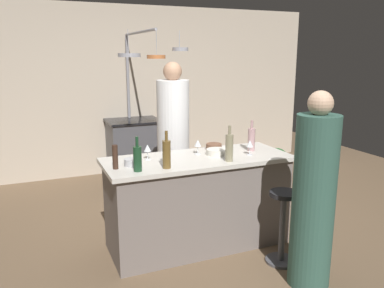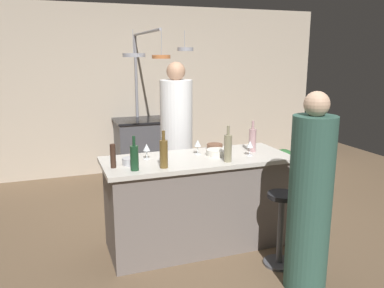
{
  "view_description": "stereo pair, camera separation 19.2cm",
  "coord_description": "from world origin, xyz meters",
  "px_view_note": "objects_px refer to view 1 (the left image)",
  "views": [
    {
      "loc": [
        -1.46,
        -3.33,
        1.87
      ],
      "look_at": [
        0.0,
        0.15,
        1.0
      ],
      "focal_mm": 36.75,
      "sensor_mm": 36.0,
      "label": 1
    },
    {
      "loc": [
        -1.28,
        -3.4,
        1.87
      ],
      "look_at": [
        0.0,
        0.15,
        1.0
      ],
      "focal_mm": 36.75,
      "sensor_mm": 36.0,
      "label": 2
    }
  ],
  "objects_px": {
    "wine_glass_near_right_guest": "(198,144)",
    "mixing_bowl_steel": "(132,162)",
    "stove_range": "(134,148)",
    "wine_bottle_green": "(137,158)",
    "pepper_mill": "(115,157)",
    "mixing_bowl_wooden": "(214,147)",
    "bar_stool_right": "(283,224)",
    "guest_right": "(314,199)",
    "wine_bottle_amber": "(167,154)",
    "potted_plant": "(276,163)",
    "wine_bottle_white": "(229,147)",
    "mixing_bowl_ceramic": "(217,152)",
    "chef": "(173,144)",
    "wine_glass_near_left_guest": "(250,144)",
    "wine_glass_by_chef": "(147,149)",
    "wine_bottle_rose": "(251,139)"
  },
  "relations": [
    {
      "from": "mixing_bowl_ceramic",
      "to": "mixing_bowl_steel",
      "type": "height_order",
      "value": "mixing_bowl_steel"
    },
    {
      "from": "bar_stool_right",
      "to": "wine_bottle_amber",
      "type": "bearing_deg",
      "value": 157.48
    },
    {
      "from": "mixing_bowl_ceramic",
      "to": "pepper_mill",
      "type": "bearing_deg",
      "value": -174.43
    },
    {
      "from": "bar_stool_right",
      "to": "wine_bottle_amber",
      "type": "relative_size",
      "value": 2.07
    },
    {
      "from": "wine_glass_near_left_guest",
      "to": "mixing_bowl_wooden",
      "type": "bearing_deg",
      "value": 125.1
    },
    {
      "from": "wine_bottle_amber",
      "to": "pepper_mill",
      "type": "bearing_deg",
      "value": 160.23
    },
    {
      "from": "mixing_bowl_ceramic",
      "to": "mixing_bowl_wooden",
      "type": "bearing_deg",
      "value": 72.33
    },
    {
      "from": "wine_glass_by_chef",
      "to": "mixing_bowl_steel",
      "type": "distance_m",
      "value": 0.24
    },
    {
      "from": "chef",
      "to": "wine_bottle_green",
      "type": "bearing_deg",
      "value": -122.99
    },
    {
      "from": "bar_stool_right",
      "to": "guest_right",
      "type": "distance_m",
      "value": 0.52
    },
    {
      "from": "guest_right",
      "to": "mixing_bowl_steel",
      "type": "xyz_separation_m",
      "value": [
        -1.22,
        0.96,
        0.19
      ]
    },
    {
      "from": "mixing_bowl_wooden",
      "to": "wine_glass_near_right_guest",
      "type": "bearing_deg",
      "value": -154.75
    },
    {
      "from": "stove_range",
      "to": "wine_bottle_green",
      "type": "distance_m",
      "value": 2.8
    },
    {
      "from": "wine_glass_near_left_guest",
      "to": "mixing_bowl_steel",
      "type": "bearing_deg",
      "value": 176.27
    },
    {
      "from": "wine_bottle_rose",
      "to": "wine_glass_near_left_guest",
      "type": "distance_m",
      "value": 0.17
    },
    {
      "from": "potted_plant",
      "to": "wine_glass_by_chef",
      "type": "height_order",
      "value": "wine_glass_by_chef"
    },
    {
      "from": "bar_stool_right",
      "to": "pepper_mill",
      "type": "relative_size",
      "value": 3.24
    },
    {
      "from": "potted_plant",
      "to": "wine_glass_near_right_guest",
      "type": "relative_size",
      "value": 3.56
    },
    {
      "from": "bar_stool_right",
      "to": "wine_bottle_amber",
      "type": "height_order",
      "value": "wine_bottle_amber"
    },
    {
      "from": "wine_glass_near_right_guest",
      "to": "mixing_bowl_steel",
      "type": "bearing_deg",
      "value": -168.3
    },
    {
      "from": "guest_right",
      "to": "potted_plant",
      "type": "distance_m",
      "value": 2.7
    },
    {
      "from": "mixing_bowl_wooden",
      "to": "mixing_bowl_ceramic",
      "type": "bearing_deg",
      "value": -107.67
    },
    {
      "from": "wine_glass_by_chef",
      "to": "wine_glass_near_left_guest",
      "type": "distance_m",
      "value": 1.0
    },
    {
      "from": "potted_plant",
      "to": "wine_bottle_amber",
      "type": "height_order",
      "value": "wine_bottle_amber"
    },
    {
      "from": "mixing_bowl_steel",
      "to": "bar_stool_right",
      "type": "bearing_deg",
      "value": -26.08
    },
    {
      "from": "potted_plant",
      "to": "chef",
      "type": "bearing_deg",
      "value": -166.42
    },
    {
      "from": "mixing_bowl_steel",
      "to": "mixing_bowl_wooden",
      "type": "bearing_deg",
      "value": 15.23
    },
    {
      "from": "pepper_mill",
      "to": "wine_glass_near_left_guest",
      "type": "bearing_deg",
      "value": -1.19
    },
    {
      "from": "wine_bottle_green",
      "to": "mixing_bowl_ceramic",
      "type": "xyz_separation_m",
      "value": [
        0.86,
        0.24,
        -0.09
      ]
    },
    {
      "from": "pepper_mill",
      "to": "mixing_bowl_wooden",
      "type": "bearing_deg",
      "value": 15.48
    },
    {
      "from": "pepper_mill",
      "to": "wine_glass_near_right_guest",
      "type": "bearing_deg",
      "value": 12.69
    },
    {
      "from": "wine_bottle_green",
      "to": "wine_glass_by_chef",
      "type": "bearing_deg",
      "value": 60.62
    },
    {
      "from": "guest_right",
      "to": "wine_bottle_rose",
      "type": "xyz_separation_m",
      "value": [
        0.04,
        1.02,
        0.28
      ]
    },
    {
      "from": "wine_bottle_amber",
      "to": "wine_bottle_green",
      "type": "relative_size",
      "value": 1.1
    },
    {
      "from": "mixing_bowl_ceramic",
      "to": "wine_bottle_white",
      "type": "bearing_deg",
      "value": -90.44
    },
    {
      "from": "stove_range",
      "to": "wine_glass_near_left_guest",
      "type": "height_order",
      "value": "wine_glass_near_left_guest"
    },
    {
      "from": "wine_glass_by_chef",
      "to": "mixing_bowl_steel",
      "type": "bearing_deg",
      "value": -143.42
    },
    {
      "from": "stove_range",
      "to": "wine_bottle_green",
      "type": "xyz_separation_m",
      "value": [
        -0.65,
        -2.67,
        0.57
      ]
    },
    {
      "from": "mixing_bowl_wooden",
      "to": "mixing_bowl_steel",
      "type": "xyz_separation_m",
      "value": [
        -0.93,
        -0.25,
        -0.0
      ]
    },
    {
      "from": "wine_glass_near_right_guest",
      "to": "stove_range",
      "type": "bearing_deg",
      "value": 91.19
    },
    {
      "from": "wine_bottle_white",
      "to": "wine_glass_near_right_guest",
      "type": "relative_size",
      "value": 2.29
    },
    {
      "from": "chef",
      "to": "wine_glass_by_chef",
      "type": "bearing_deg",
      "value": -124.37
    },
    {
      "from": "potted_plant",
      "to": "wine_glass_near_right_guest",
      "type": "height_order",
      "value": "wine_glass_near_right_guest"
    },
    {
      "from": "bar_stool_right",
      "to": "pepper_mill",
      "type": "height_order",
      "value": "pepper_mill"
    },
    {
      "from": "wine_glass_by_chef",
      "to": "wine_bottle_rose",
      "type": "bearing_deg",
      "value": -3.93
    },
    {
      "from": "wine_glass_near_left_guest",
      "to": "mixing_bowl_wooden",
      "type": "relative_size",
      "value": 0.9
    },
    {
      "from": "stove_range",
      "to": "wine_bottle_green",
      "type": "height_order",
      "value": "wine_bottle_green"
    },
    {
      "from": "stove_range",
      "to": "pepper_mill",
      "type": "distance_m",
      "value": 2.71
    },
    {
      "from": "wine_bottle_amber",
      "to": "mixing_bowl_wooden",
      "type": "bearing_deg",
      "value": 33.79
    },
    {
      "from": "bar_stool_right",
      "to": "wine_glass_near_left_guest",
      "type": "height_order",
      "value": "wine_glass_near_left_guest"
    }
  ]
}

